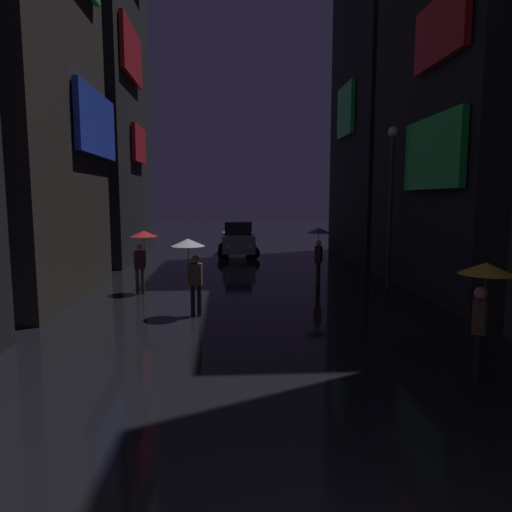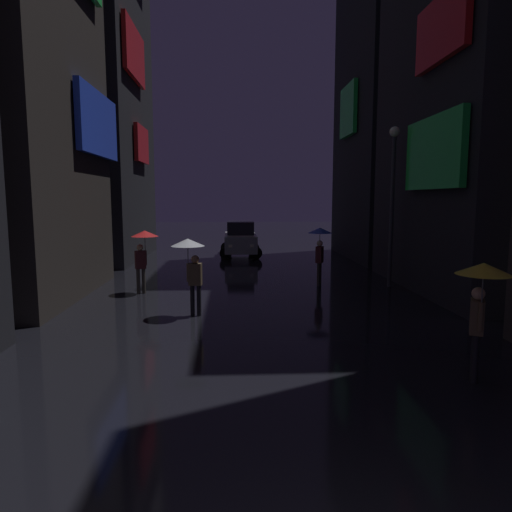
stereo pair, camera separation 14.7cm
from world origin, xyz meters
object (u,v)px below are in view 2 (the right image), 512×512
object	(u,v)px
pedestrian_foreground_right_red	(143,244)
car_distant	(240,239)
pedestrian_far_right_blue	(320,240)
streetlamp_right_far	(393,188)
pedestrian_near_crossing_yellow	(481,289)
pedestrian_midstreet_left_clear	(190,255)

from	to	relation	value
pedestrian_foreground_right_red	car_distant	world-z (taller)	pedestrian_foreground_right_red
pedestrian_far_right_blue	streetlamp_right_far	size ratio (longest dim) A/B	0.37
pedestrian_far_right_blue	car_distant	distance (m)	9.20
pedestrian_far_right_blue	streetlamp_right_far	xyz separation A→B (m)	(2.48, -0.45, 1.87)
pedestrian_near_crossing_yellow	pedestrian_far_right_blue	distance (m)	9.18
pedestrian_far_right_blue	car_distant	size ratio (longest dim) A/B	0.51
pedestrian_far_right_blue	car_distant	world-z (taller)	pedestrian_far_right_blue
pedestrian_foreground_right_red	streetlamp_right_far	world-z (taller)	streetlamp_right_far
pedestrian_far_right_blue	streetlamp_right_far	bearing A→B (deg)	-10.32
pedestrian_midstreet_left_clear	pedestrian_foreground_right_red	bearing A→B (deg)	120.48
car_distant	streetlamp_right_far	world-z (taller)	streetlamp_right_far
pedestrian_foreground_right_red	pedestrian_far_right_blue	xyz separation A→B (m)	(6.18, 1.16, 0.00)
pedestrian_foreground_right_red	streetlamp_right_far	distance (m)	8.89
pedestrian_far_right_blue	pedestrian_midstreet_left_clear	bearing A→B (deg)	-135.29
pedestrian_midstreet_left_clear	streetlamp_right_far	xyz separation A→B (m)	(6.82, 3.84, 1.87)
pedestrian_near_crossing_yellow	streetlamp_right_far	distance (m)	9.00
pedestrian_foreground_right_red	pedestrian_far_right_blue	size ratio (longest dim) A/B	1.00
pedestrian_midstreet_left_clear	pedestrian_near_crossing_yellow	size ratio (longest dim) A/B	1.00
pedestrian_foreground_right_red	car_distant	distance (m)	10.50
streetlamp_right_far	pedestrian_midstreet_left_clear	bearing A→B (deg)	-150.62
car_distant	pedestrian_midstreet_left_clear	bearing A→B (deg)	-96.87
pedestrian_foreground_right_red	pedestrian_far_right_blue	world-z (taller)	same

